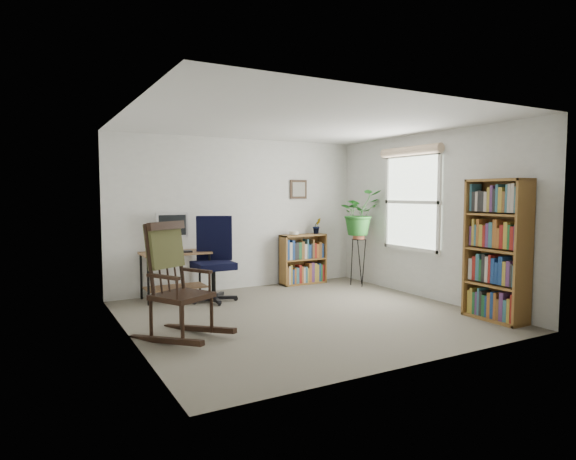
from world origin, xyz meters
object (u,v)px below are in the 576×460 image
office_chair (213,258)px  tall_bookshelf (497,250)px  desk (175,275)px  low_bookshelf (303,259)px  rocking_chair (182,280)px

office_chair → tall_bookshelf: size_ratio=0.72×
desk → office_chair: (0.43, -0.41, 0.27)m
office_chair → low_bookshelf: size_ratio=1.46×
rocking_chair → low_bookshelf: (2.69, 2.03, -0.21)m
office_chair → tall_bookshelf: (2.64, -2.61, 0.24)m
office_chair → tall_bookshelf: 3.71m
rocking_chair → office_chair: bearing=30.5°
desk → tall_bookshelf: (3.07, -3.01, 0.51)m
tall_bookshelf → desk: bearing=135.5°
rocking_chair → low_bookshelf: size_ratio=1.49×
low_bookshelf → tall_bookshelf: bearing=-74.9°
rocking_chair → tall_bookshelf: (3.53, -1.10, 0.23)m
rocking_chair → tall_bookshelf: bearing=-45.9°
desk → office_chair: size_ratio=0.78×
low_bookshelf → tall_bookshelf: 3.27m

